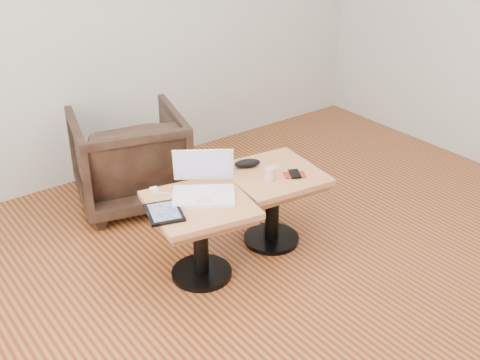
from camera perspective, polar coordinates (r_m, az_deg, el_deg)
room_shell at (r=2.79m, az=10.44°, el=10.47°), size 4.52×4.52×2.71m
side_table_left at (r=3.41m, az=-3.82°, el=-3.90°), size 0.64×0.64×0.50m
side_table_right at (r=3.73m, az=3.12°, el=-0.95°), size 0.61×0.61×0.50m
laptop at (r=3.41m, az=-3.48°, el=-0.54°), size 0.47×0.46×0.24m
tablet at (r=3.25m, az=-7.20°, el=-3.07°), size 0.25×0.28×0.02m
charging_adapter at (r=3.47m, az=-8.14°, el=-0.96°), size 0.05×0.05×0.03m
glasses_case at (r=3.72m, az=0.71°, el=1.60°), size 0.18×0.13×0.05m
striped_cup at (r=3.56m, az=2.87°, el=0.58°), size 0.07×0.07×0.08m
earbuds_tangle at (r=3.72m, az=3.29°, el=1.22°), size 0.08×0.07×0.02m
phone_on_sleeve at (r=3.64m, az=5.21°, el=0.54°), size 0.15×0.14×0.02m
armchair at (r=4.28m, az=-10.45°, el=2.04°), size 0.90×0.91×0.68m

